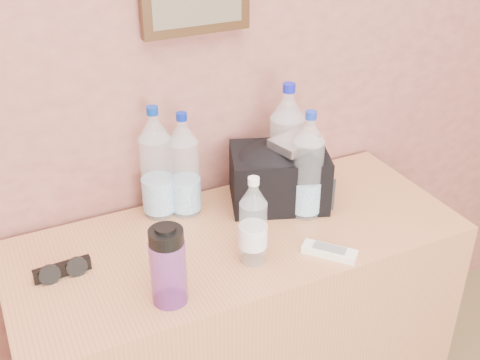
{
  "coord_description": "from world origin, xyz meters",
  "views": [
    {
      "loc": [
        -0.45,
        0.49,
        1.73
      ],
      "look_at": [
        0.14,
        1.71,
        0.96
      ],
      "focal_mm": 45.0,
      "sensor_mm": 36.0,
      "label": 1
    }
  ],
  "objects_px": {
    "pet_large_d": "(308,170)",
    "foil_packet": "(294,143)",
    "pet_large_a": "(157,168)",
    "dresser": "(239,339)",
    "pet_large_b": "(184,170)",
    "pet_large_c": "(286,151)",
    "sunglasses": "(62,269)",
    "ac_remote": "(329,252)",
    "pet_small": "(253,225)",
    "toiletry_bag": "(279,174)",
    "nalgene_bottle": "(168,265)"
  },
  "relations": [
    {
      "from": "pet_large_d",
      "to": "foil_packet",
      "type": "distance_m",
      "value": 0.09
    },
    {
      "from": "pet_large_a",
      "to": "pet_large_d",
      "type": "height_order",
      "value": "pet_large_a"
    },
    {
      "from": "dresser",
      "to": "pet_large_b",
      "type": "height_order",
      "value": "pet_large_b"
    },
    {
      "from": "pet_large_c",
      "to": "sunglasses",
      "type": "distance_m",
      "value": 0.7
    },
    {
      "from": "pet_large_b",
      "to": "foil_packet",
      "type": "xyz_separation_m",
      "value": [
        0.3,
        -0.1,
        0.06
      ]
    },
    {
      "from": "sunglasses",
      "to": "ac_remote",
      "type": "bearing_deg",
      "value": -20.78
    },
    {
      "from": "pet_large_a",
      "to": "pet_small",
      "type": "distance_m",
      "value": 0.35
    },
    {
      "from": "foil_packet",
      "to": "ac_remote",
      "type": "bearing_deg",
      "value": -98.18
    },
    {
      "from": "ac_remote",
      "to": "foil_packet",
      "type": "relative_size",
      "value": 1.18
    },
    {
      "from": "dresser",
      "to": "pet_large_b",
      "type": "relative_size",
      "value": 4.01
    },
    {
      "from": "toiletry_bag",
      "to": "ac_remote",
      "type": "bearing_deg",
      "value": -71.1
    },
    {
      "from": "pet_large_b",
      "to": "ac_remote",
      "type": "height_order",
      "value": "pet_large_b"
    },
    {
      "from": "pet_large_c",
      "to": "ac_remote",
      "type": "height_order",
      "value": "pet_large_c"
    },
    {
      "from": "pet_large_b",
      "to": "nalgene_bottle",
      "type": "xyz_separation_m",
      "value": [
        -0.18,
        -0.34,
        -0.04
      ]
    },
    {
      "from": "ac_remote",
      "to": "toiletry_bag",
      "type": "relative_size",
      "value": 0.52
    },
    {
      "from": "pet_small",
      "to": "ac_remote",
      "type": "distance_m",
      "value": 0.22
    },
    {
      "from": "pet_large_c",
      "to": "pet_large_d",
      "type": "bearing_deg",
      "value": -80.19
    },
    {
      "from": "pet_large_b",
      "to": "ac_remote",
      "type": "bearing_deg",
      "value": -54.19
    },
    {
      "from": "pet_large_b",
      "to": "pet_large_c",
      "type": "height_order",
      "value": "pet_large_c"
    },
    {
      "from": "nalgene_bottle",
      "to": "toiletry_bag",
      "type": "bearing_deg",
      "value": 31.89
    },
    {
      "from": "pet_small",
      "to": "toiletry_bag",
      "type": "distance_m",
      "value": 0.3
    },
    {
      "from": "ac_remote",
      "to": "foil_packet",
      "type": "height_order",
      "value": "foil_packet"
    },
    {
      "from": "pet_large_d",
      "to": "sunglasses",
      "type": "height_order",
      "value": "pet_large_d"
    },
    {
      "from": "pet_large_a",
      "to": "pet_large_b",
      "type": "height_order",
      "value": "pet_large_a"
    },
    {
      "from": "pet_small",
      "to": "nalgene_bottle",
      "type": "height_order",
      "value": "pet_small"
    },
    {
      "from": "pet_large_a",
      "to": "pet_large_c",
      "type": "distance_m",
      "value": 0.38
    },
    {
      "from": "dresser",
      "to": "ac_remote",
      "type": "height_order",
      "value": "ac_remote"
    },
    {
      "from": "pet_large_c",
      "to": "sunglasses",
      "type": "relative_size",
      "value": 2.6
    },
    {
      "from": "nalgene_bottle",
      "to": "pet_small",
      "type": "bearing_deg",
      "value": 12.4
    },
    {
      "from": "toiletry_bag",
      "to": "pet_large_b",
      "type": "bearing_deg",
      "value": -174.03
    },
    {
      "from": "pet_large_a",
      "to": "pet_large_c",
      "type": "height_order",
      "value": "pet_large_c"
    },
    {
      "from": "pet_large_c",
      "to": "nalgene_bottle",
      "type": "height_order",
      "value": "pet_large_c"
    },
    {
      "from": "sunglasses",
      "to": "pet_large_c",
      "type": "bearing_deg",
      "value": 4.31
    },
    {
      "from": "nalgene_bottle",
      "to": "pet_large_c",
      "type": "bearing_deg",
      "value": 30.83
    },
    {
      "from": "pet_large_c",
      "to": "ac_remote",
      "type": "bearing_deg",
      "value": -96.14
    },
    {
      "from": "dresser",
      "to": "pet_large_b",
      "type": "distance_m",
      "value": 0.56
    },
    {
      "from": "dresser",
      "to": "pet_large_d",
      "type": "height_order",
      "value": "pet_large_d"
    },
    {
      "from": "pet_large_c",
      "to": "foil_packet",
      "type": "distance_m",
      "value": 0.05
    },
    {
      "from": "dresser",
      "to": "pet_small",
      "type": "bearing_deg",
      "value": -96.95
    },
    {
      "from": "nalgene_bottle",
      "to": "toiletry_bag",
      "type": "distance_m",
      "value": 0.52
    },
    {
      "from": "dresser",
      "to": "nalgene_bottle",
      "type": "relative_size",
      "value": 6.04
    },
    {
      "from": "pet_large_a",
      "to": "foil_packet",
      "type": "distance_m",
      "value": 0.39
    },
    {
      "from": "dresser",
      "to": "sunglasses",
      "type": "height_order",
      "value": "sunglasses"
    },
    {
      "from": "sunglasses",
      "to": "dresser",
      "type": "bearing_deg",
      "value": -6.28
    },
    {
      "from": "nalgene_bottle",
      "to": "ac_remote",
      "type": "distance_m",
      "value": 0.45
    },
    {
      "from": "pet_large_c",
      "to": "ac_remote",
      "type": "relative_size",
      "value": 2.59
    },
    {
      "from": "pet_large_b",
      "to": "pet_large_c",
      "type": "bearing_deg",
      "value": -12.72
    },
    {
      "from": "pet_large_c",
      "to": "foil_packet",
      "type": "bearing_deg",
      "value": -79.69
    },
    {
      "from": "pet_large_c",
      "to": "foil_packet",
      "type": "xyz_separation_m",
      "value": [
        0.01,
        -0.03,
        0.04
      ]
    },
    {
      "from": "pet_large_b",
      "to": "sunglasses",
      "type": "bearing_deg",
      "value": -159.66
    }
  ]
}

